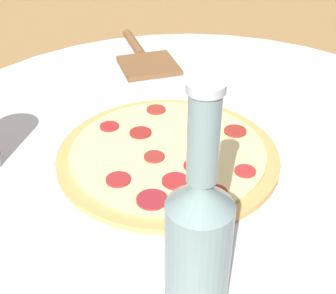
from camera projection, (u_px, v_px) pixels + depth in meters
name	position (u px, v px, depth m)	size (l,w,h in m)	color
table	(195.00, 216.00, 0.90)	(1.04, 1.04, 0.72)	silver
pizza	(168.00, 153.00, 0.76)	(0.36, 0.36, 0.02)	tan
beer_bottle	(198.00, 245.00, 0.46)	(0.07, 0.07, 0.28)	gray
pizza_paddle	(144.00, 58.00, 1.08)	(0.15, 0.28, 0.02)	brown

